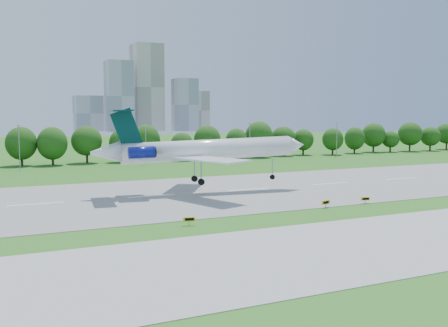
% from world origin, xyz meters
% --- Properties ---
extents(ground, '(600.00, 600.00, 0.00)m').
position_xyz_m(ground, '(0.00, 0.00, 0.00)').
color(ground, '#27661B').
rests_on(ground, ground).
extents(runway, '(400.00, 45.00, 0.08)m').
position_xyz_m(runway, '(0.00, 25.00, 0.04)').
color(runway, gray).
rests_on(runway, ground).
extents(taxiway, '(400.00, 23.00, 0.08)m').
position_xyz_m(taxiway, '(0.00, -18.00, 0.04)').
color(taxiway, '#ADADA8').
rests_on(taxiway, ground).
extents(tree_line, '(288.40, 8.40, 10.40)m').
position_xyz_m(tree_line, '(0.00, 92.00, 6.19)').
color(tree_line, '#382314').
rests_on(tree_line, ground).
extents(light_poles, '(175.90, 0.25, 12.19)m').
position_xyz_m(light_poles, '(-2.50, 82.00, 6.34)').
color(light_poles, gray).
rests_on(light_poles, ground).
extents(skyline, '(127.00, 52.00, 80.00)m').
position_xyz_m(skyline, '(100.16, 390.61, 30.46)').
color(skyline, '#B2B2B7').
rests_on(skyline, ground).
extents(airliner, '(42.53, 30.84, 14.41)m').
position_xyz_m(airliner, '(9.30, 25.22, 8.42)').
color(airliner, white).
rests_on(airliner, ground).
extents(taxi_sign_left, '(1.65, 0.52, 1.16)m').
position_xyz_m(taxi_sign_left, '(-2.26, -0.46, 0.86)').
color(taxi_sign_left, gray).
rests_on(taxi_sign_left, ground).
extents(taxi_sign_centre, '(1.73, 0.60, 1.22)m').
position_xyz_m(taxi_sign_centre, '(22.29, 2.37, 0.90)').
color(taxi_sign_centre, gray).
rests_on(taxi_sign_centre, ground).
extents(taxi_sign_right, '(1.57, 0.52, 1.11)m').
position_xyz_m(taxi_sign_right, '(30.72, 2.85, 0.82)').
color(taxi_sign_right, gray).
rests_on(taxi_sign_right, ground).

